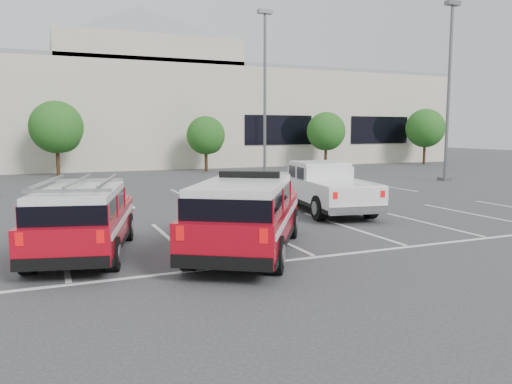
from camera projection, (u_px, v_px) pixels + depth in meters
The scene contains 12 objects.
ground at pixel (267, 234), 14.19m from camera, with size 120.00×120.00×0.00m, color #313133.
stall_markings at pixel (217, 211), 18.31m from camera, with size 23.00×15.00×0.01m, color silver.
convention_building at pixel (118, 110), 42.84m from camera, with size 60.00×16.99×13.20m.
tree_mid_left at pixel (58, 129), 32.10m from camera, with size 3.37×3.37×4.85m.
tree_mid_right at pixel (207, 137), 36.02m from camera, with size 2.77×2.77×3.99m.
tree_right at pixel (327, 133), 39.83m from camera, with size 3.07×3.07×4.42m.
tree_far_right at pixel (426, 130), 43.65m from camera, with size 3.37×3.37×4.85m.
light_pole_mid at pixel (265, 94), 30.89m from camera, with size 0.90×0.60×10.24m.
light_pole_right at pixel (449, 92), 28.87m from camera, with size 0.90×0.60×10.24m.
fire_chief_suv at pixel (246, 221), 11.91m from camera, with size 4.61×5.73×1.94m.
white_pickup at pixel (324, 192), 18.29m from camera, with size 2.85×6.02×1.77m.
ladder_suv at pixel (83, 225), 11.61m from camera, with size 2.91×4.97×1.84m.
Camera 1 is at (-5.68, -12.74, 2.92)m, focal length 35.00 mm.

